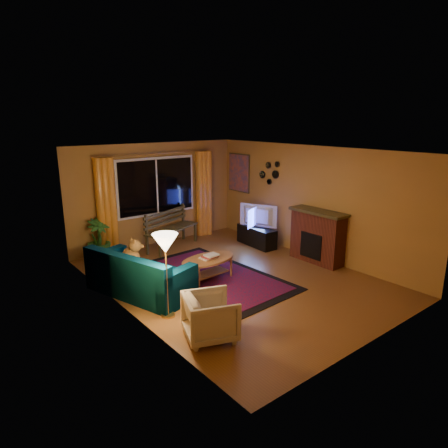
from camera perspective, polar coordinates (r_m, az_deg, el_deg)
floor at (r=7.99m, az=1.35°, el=-7.80°), size 4.50×6.00×0.02m
ceiling at (r=7.39m, az=1.47°, el=10.52°), size 4.50×6.00×0.02m
wall_back at (r=10.03m, az=-9.70°, el=4.24°), size 4.50×0.02×2.50m
wall_left at (r=6.43m, az=-14.25°, el=-2.06°), size 0.02×6.00×2.50m
wall_right at (r=9.17m, az=12.33°, el=3.10°), size 0.02×6.00×2.50m
window at (r=9.94m, az=-9.57°, el=5.32°), size 2.00×0.02×1.30m
curtain_rod at (r=9.80m, az=-9.64°, el=9.90°), size 3.20×0.03×0.03m
curtain_left at (r=9.38m, az=-16.50°, el=2.28°), size 0.36×0.36×2.24m
curtain_right at (r=10.66m, az=-2.96°, el=4.34°), size 0.36×0.36×2.24m
bench at (r=9.80m, az=-7.38°, el=-2.03°), size 1.64×1.01×0.47m
potted_plant at (r=9.31m, az=-17.47°, el=-2.10°), size 0.65×0.65×0.92m
sofa at (r=7.34m, az=-11.91°, el=-6.77°), size 1.39×2.16×0.81m
dog at (r=7.65m, az=-13.20°, el=-3.87°), size 0.49×0.57×0.53m
armchair at (r=5.84m, az=-1.95°, el=-12.81°), size 0.87×0.90×0.73m
floor_lamp at (r=6.35m, az=-8.21°, el=-7.43°), size 0.29×0.29×1.36m
rug at (r=7.98m, az=-2.19°, el=-7.69°), size 2.24×3.38×0.02m
coffee_table at (r=7.87m, az=-2.26°, el=-6.41°), size 1.27×1.27×0.43m
tv_console at (r=9.92m, az=4.67°, el=-1.76°), size 0.45×1.15×0.47m
television at (r=9.79m, az=4.73°, el=1.11°), size 0.53×0.93×0.56m
fireplace at (r=8.94m, az=13.20°, el=-1.89°), size 0.40×1.20×1.10m
mirror_cluster at (r=9.90m, az=6.48°, el=7.44°), size 0.06×0.60×0.56m
painting at (r=10.77m, az=2.15°, el=7.32°), size 0.04×0.76×0.96m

